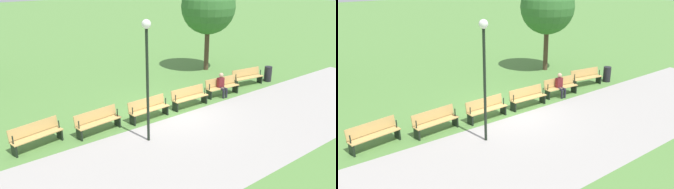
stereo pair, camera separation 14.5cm
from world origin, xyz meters
TOP-DOWN VIEW (x-y plane):
  - ground_plane at (0.00, 0.00)m, footprint 120.00×120.00m
  - path_paving at (0.00, 3.06)m, footprint 25.69×5.34m
  - bench_0 at (-5.69, -0.52)m, footprint 1.89×0.76m
  - bench_1 at (-3.42, -0.23)m, footprint 1.88×0.64m
  - bench_2 at (-1.14, -0.09)m, footprint 1.86×0.53m
  - bench_3 at (1.14, -0.09)m, footprint 1.86×0.53m
  - bench_4 at (3.42, -0.23)m, footprint 1.88×0.64m
  - bench_5 at (5.69, -0.52)m, footprint 1.89×0.76m
  - person_seated at (-3.28, -0.10)m, footprint 0.36×0.54m
  - tree_1 at (-6.11, -4.13)m, footprint 3.24×3.24m
  - lamp_post at (2.28, 1.53)m, footprint 0.32×0.32m
  - trash_bin at (-7.16, -0.25)m, footprint 0.42×0.42m

SIDE VIEW (x-z plane):
  - ground_plane at x=0.00m, z-range 0.00..0.00m
  - path_paving at x=0.00m, z-range 0.00..0.01m
  - trash_bin at x=-7.16m, z-range 0.00..0.84m
  - bench_0 at x=-5.69m, z-range 0.03..0.92m
  - bench_1 at x=-3.42m, z-range 0.03..0.92m
  - bench_2 at x=-1.14m, z-range 0.03..0.92m
  - bench_3 at x=1.14m, z-range 0.03..0.92m
  - bench_4 at x=3.42m, z-range 0.03..0.92m
  - bench_5 at x=5.69m, z-range 0.03..0.92m
  - person_seated at x=-3.28m, z-range 0.04..1.24m
  - lamp_post at x=2.28m, z-range 0.83..5.27m
  - tree_1 at x=-6.11m, z-range 1.10..6.57m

